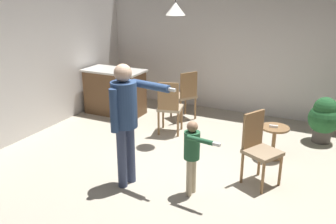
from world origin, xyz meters
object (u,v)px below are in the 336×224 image
dining_chair_by_counter (259,146)px  person_adult (125,113)px  dining_chair_near_wall (169,105)px  side_table_by_couch (274,138)px  person_child (192,150)px  potted_plant_corner (324,118)px  spare_remote_on_table (274,126)px  kitchen_counter (115,92)px  dining_chair_centre_back (185,94)px

dining_chair_by_counter → person_adult: bearing=-34.6°
dining_chair_near_wall → person_adult: bearing=-95.1°
side_table_by_couch → person_child: size_ratio=0.51×
person_child → dining_chair_by_counter: person_child is taller
potted_plant_corner → spare_remote_on_table: (-0.67, -1.04, 0.09)m
potted_plant_corner → spare_remote_on_table: bearing=-122.7°
person_adult → person_child: (0.89, 0.14, -0.41)m
kitchen_counter → spare_remote_on_table: 3.51m
kitchen_counter → dining_chair_near_wall: 1.63m
side_table_by_couch → dining_chair_centre_back: size_ratio=0.52×
person_child → spare_remote_on_table: (0.72, 1.54, -0.09)m
spare_remote_on_table → side_table_by_couch: bearing=57.3°
potted_plant_corner → kitchen_counter: bearing=-175.9°
kitchen_counter → dining_chair_near_wall: bearing=-19.0°
person_child → dining_chair_by_counter: size_ratio=1.02×
dining_chair_centre_back → potted_plant_corner: dining_chair_centre_back is taller
person_adult → potted_plant_corner: (2.28, 2.72, -0.59)m
side_table_by_couch → person_adult: bearing=-133.6°
person_adult → dining_chair_by_counter: (1.57, 0.83, -0.50)m
side_table_by_couch → dining_chair_by_counter: size_ratio=0.52×
side_table_by_couch → potted_plant_corner: size_ratio=0.64×
spare_remote_on_table → dining_chair_by_counter: bearing=-92.7°
kitchen_counter → person_adult: 3.08m
dining_chair_centre_back → potted_plant_corner: size_ratio=1.23×
person_child → spare_remote_on_table: person_child is taller
side_table_by_couch → dining_chair_near_wall: size_ratio=0.52×
person_child → dining_chair_near_wall: bearing=-139.2°
person_child → potted_plant_corner: 2.94m
potted_plant_corner → dining_chair_near_wall: bearing=-162.1°
person_adult → dining_chair_by_counter: person_adult is taller
person_adult → dining_chair_by_counter: size_ratio=1.68×
side_table_by_couch → dining_chair_near_wall: (-1.91, 0.18, 0.22)m
dining_chair_near_wall → spare_remote_on_table: bearing=-19.8°
dining_chair_near_wall → spare_remote_on_table: 1.90m
side_table_by_couch → dining_chair_centre_back: (-1.96, 1.01, 0.22)m
side_table_by_couch → dining_chair_centre_back: 2.22m
side_table_by_couch → person_adult: person_adult is taller
person_adult → potted_plant_corner: 3.60m
side_table_by_couch → person_child: 1.77m
person_adult → dining_chair_near_wall: 1.98m
dining_chair_by_counter → dining_chair_near_wall: bearing=-92.4°
person_child → dining_chair_centre_back: bearing=-147.7°
kitchen_counter → dining_chair_near_wall: dining_chair_near_wall is taller
person_adult → spare_remote_on_table: (1.61, 1.68, -0.50)m
kitchen_counter → person_adult: person_adult is taller
side_table_by_couch → dining_chair_near_wall: dining_chair_near_wall is taller
dining_chair_by_counter → spare_remote_on_table: 0.85m
dining_chair_near_wall → dining_chair_by_counter: bearing=-43.3°
person_adult → person_child: person_adult is taller
dining_chair_near_wall → spare_remote_on_table: (1.89, -0.21, -0.01)m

